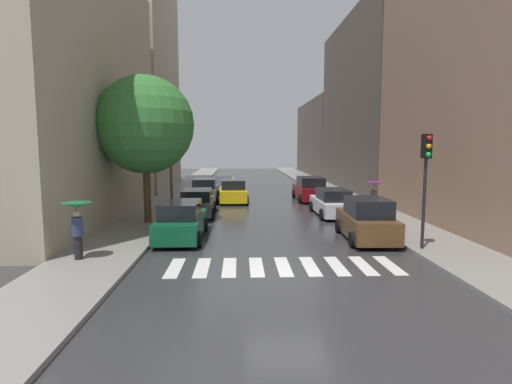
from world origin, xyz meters
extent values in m
cube|color=#313133|center=(0.00, 24.00, -0.02)|extent=(28.00, 72.00, 0.04)
cube|color=gray|center=(-6.50, 24.00, 0.07)|extent=(3.00, 72.00, 0.15)
cube|color=gray|center=(6.50, 24.00, 0.07)|extent=(3.00, 72.00, 0.15)
cube|color=silver|center=(-3.60, 1.19, 0.01)|extent=(0.45, 2.20, 0.01)
cube|color=silver|center=(-2.70, 1.19, 0.01)|extent=(0.45, 2.20, 0.01)
cube|color=silver|center=(-1.80, 1.19, 0.01)|extent=(0.45, 2.20, 0.01)
cube|color=silver|center=(-0.90, 1.19, 0.01)|extent=(0.45, 2.20, 0.01)
cube|color=silver|center=(0.00, 1.19, 0.01)|extent=(0.45, 2.20, 0.01)
cube|color=silver|center=(0.90, 1.19, 0.01)|extent=(0.45, 2.20, 0.01)
cube|color=silver|center=(1.80, 1.19, 0.01)|extent=(0.45, 2.20, 0.01)
cube|color=silver|center=(2.70, 1.19, 0.01)|extent=(0.45, 2.20, 0.01)
cube|color=silver|center=(3.60, 1.19, 0.01)|extent=(0.45, 2.20, 0.01)
cube|color=#B2A38C|center=(-11.00, 10.53, 7.22)|extent=(6.00, 17.79, 14.45)
cube|color=#B2A38C|center=(-11.00, 27.12, 12.41)|extent=(6.00, 13.36, 24.83)
cube|color=#564C47|center=(11.00, 24.59, 7.65)|extent=(6.00, 18.21, 15.29)
cube|color=#564C47|center=(11.00, 43.83, 5.01)|extent=(6.00, 19.67, 10.01)
cube|color=#0C4C2D|center=(-3.97, 5.51, 0.58)|extent=(1.81, 4.56, 0.81)
cube|color=black|center=(-3.98, 5.28, 1.31)|extent=(1.58, 2.51, 0.66)
cylinder|color=black|center=(-4.86, 7.01, 0.32)|extent=(0.22, 0.64, 0.64)
cylinder|color=black|center=(-3.08, 7.01, 0.32)|extent=(0.22, 0.64, 0.64)
cylinder|color=black|center=(-4.87, 4.01, 0.32)|extent=(0.22, 0.64, 0.64)
cylinder|color=black|center=(-3.09, 4.00, 0.32)|extent=(0.22, 0.64, 0.64)
cube|color=#474C51|center=(-3.89, 11.41, 0.55)|extent=(1.89, 4.27, 0.74)
cube|color=black|center=(-3.88, 11.20, 1.23)|extent=(1.64, 2.36, 0.61)
cylinder|color=black|center=(-4.82, 12.80, 0.32)|extent=(0.23, 0.64, 0.64)
cylinder|color=black|center=(-3.00, 12.82, 0.32)|extent=(0.23, 0.64, 0.64)
cylinder|color=black|center=(-4.78, 10.00, 0.32)|extent=(0.23, 0.64, 0.64)
cylinder|color=black|center=(-2.96, 10.03, 0.32)|extent=(0.23, 0.64, 0.64)
cube|color=#474C51|center=(-3.94, 17.38, 0.59)|extent=(1.83, 4.55, 0.83)
cube|color=black|center=(-3.94, 17.16, 1.35)|extent=(1.60, 2.51, 0.68)
cylinder|color=black|center=(-4.85, 18.87, 0.32)|extent=(0.23, 0.64, 0.64)
cylinder|color=black|center=(-3.07, 18.89, 0.32)|extent=(0.23, 0.64, 0.64)
cylinder|color=black|center=(-4.82, 15.88, 0.32)|extent=(0.23, 0.64, 0.64)
cylinder|color=black|center=(-3.04, 15.90, 0.32)|extent=(0.23, 0.64, 0.64)
cube|color=brown|center=(3.98, 4.95, 0.63)|extent=(1.97, 4.29, 0.90)
cube|color=black|center=(3.97, 4.74, 1.45)|extent=(1.68, 2.38, 0.74)
cylinder|color=black|center=(3.14, 6.38, 0.32)|extent=(0.25, 0.65, 0.64)
cylinder|color=black|center=(4.93, 6.30, 0.32)|extent=(0.25, 0.65, 0.64)
cylinder|color=black|center=(3.02, 3.60, 0.32)|extent=(0.25, 0.65, 0.64)
cylinder|color=black|center=(4.81, 3.52, 0.32)|extent=(0.25, 0.65, 0.64)
cube|color=silver|center=(3.90, 11.06, 0.56)|extent=(1.81, 4.54, 0.76)
cube|color=black|center=(3.91, 10.83, 1.25)|extent=(1.58, 2.50, 0.62)
cylinder|color=black|center=(3.01, 12.54, 0.32)|extent=(0.23, 0.64, 0.64)
cylinder|color=black|center=(4.77, 12.56, 0.32)|extent=(0.23, 0.64, 0.64)
cylinder|color=black|center=(3.03, 9.55, 0.32)|extent=(0.23, 0.64, 0.64)
cylinder|color=black|center=(4.80, 9.57, 0.32)|extent=(0.23, 0.64, 0.64)
cube|color=maroon|center=(3.78, 17.65, 0.61)|extent=(1.99, 4.72, 0.87)
cube|color=black|center=(3.78, 17.41, 1.40)|extent=(1.73, 2.60, 0.71)
cylinder|color=black|center=(2.79, 19.19, 0.32)|extent=(0.23, 0.64, 0.64)
cylinder|color=black|center=(4.73, 19.21, 0.32)|extent=(0.23, 0.64, 0.64)
cylinder|color=black|center=(2.83, 16.08, 0.32)|extent=(0.23, 0.64, 0.64)
cylinder|color=black|center=(4.76, 16.11, 0.32)|extent=(0.23, 0.64, 0.64)
cube|color=yellow|center=(-1.89, 17.11, 0.57)|extent=(1.94, 4.66, 0.80)
cube|color=black|center=(-1.88, 16.88, 1.30)|extent=(1.68, 2.58, 0.65)
cube|color=#F2EDCC|center=(-1.88, 16.88, 1.72)|extent=(0.21, 0.36, 0.18)
cylinder|color=black|center=(-2.84, 18.62, 0.32)|extent=(0.23, 0.64, 0.64)
cylinder|color=black|center=(-0.99, 18.66, 0.32)|extent=(0.23, 0.64, 0.64)
cylinder|color=black|center=(-2.78, 15.57, 0.32)|extent=(0.23, 0.64, 0.64)
cylinder|color=black|center=(-0.93, 15.61, 0.32)|extent=(0.23, 0.64, 0.64)
cylinder|color=navy|center=(6.09, 10.24, 0.53)|extent=(0.28, 0.28, 0.76)
cylinder|color=brown|center=(6.09, 10.24, 1.21)|extent=(0.36, 0.36, 0.60)
sphere|color=tan|center=(6.09, 10.24, 1.64)|extent=(0.24, 0.24, 0.24)
cone|color=#8C1E8C|center=(6.09, 10.24, 1.92)|extent=(1.01, 1.01, 0.20)
cylinder|color=#333338|center=(6.09, 10.24, 1.57)|extent=(0.02, 0.02, 0.70)
cylinder|color=black|center=(-6.97, 1.86, 0.55)|extent=(0.28, 0.28, 0.81)
cylinder|color=navy|center=(-6.97, 1.86, 1.28)|extent=(0.36, 0.36, 0.64)
sphere|color=tan|center=(-6.97, 1.86, 1.73)|extent=(0.25, 0.25, 0.25)
cone|color=#19723F|center=(-6.97, 1.86, 2.01)|extent=(0.97, 0.97, 0.20)
cylinder|color=#333338|center=(-6.97, 1.86, 1.65)|extent=(0.02, 0.02, 0.74)
cylinder|color=#513823|center=(-6.12, 8.64, 1.57)|extent=(0.36, 0.36, 2.84)
sphere|color=#337433|center=(-6.12, 8.64, 5.06)|extent=(4.87, 4.87, 4.87)
cylinder|color=black|center=(5.45, 2.81, 1.85)|extent=(0.12, 0.12, 3.40)
cube|color=black|center=(5.45, 2.81, 4.00)|extent=(0.30, 0.30, 0.90)
sphere|color=red|center=(5.45, 2.63, 4.30)|extent=(0.18, 0.18, 0.18)
sphere|color=#F2A519|center=(5.45, 2.63, 4.00)|extent=(0.18, 0.18, 0.18)
sphere|color=green|center=(5.45, 2.63, 3.70)|extent=(0.18, 0.18, 0.18)
cylinder|color=#595B60|center=(-5.55, 12.56, 3.50)|extent=(0.16, 0.16, 6.70)
ellipsoid|color=beige|center=(-5.55, 12.56, 7.00)|extent=(0.60, 0.28, 0.24)
camera|label=1|loc=(-1.47, -11.88, 4.01)|focal=28.37mm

